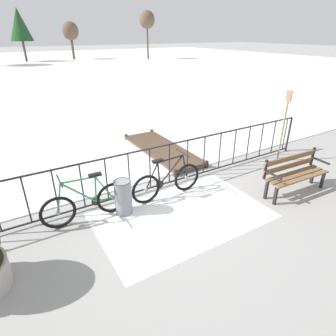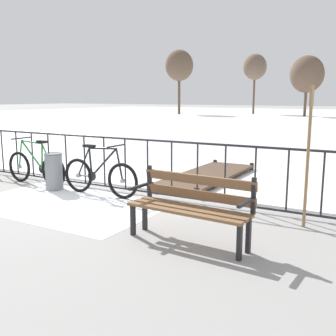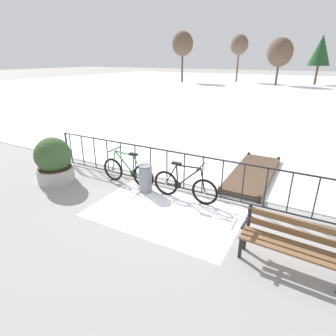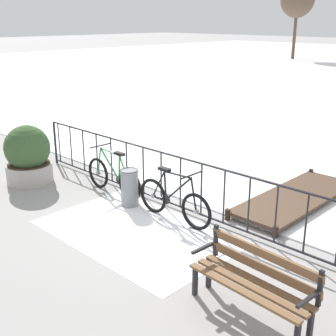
# 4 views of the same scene
# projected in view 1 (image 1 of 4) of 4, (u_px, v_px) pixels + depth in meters

# --- Properties ---
(ground_plane) EXTENTS (160.00, 160.00, 0.00)m
(ground_plane) POSITION_uv_depth(u_px,v_px,m) (160.00, 188.00, 6.66)
(ground_plane) COLOR gray
(frozen_pond) EXTENTS (80.00, 56.00, 0.03)m
(frozen_pond) POSITION_uv_depth(u_px,v_px,m) (22.00, 68.00, 28.52)
(frozen_pond) COLOR white
(frozen_pond) RESTS_ON ground
(snow_patch) EXTENTS (3.38, 2.12, 0.01)m
(snow_patch) POSITION_uv_depth(u_px,v_px,m) (182.00, 215.00, 5.65)
(snow_patch) COLOR white
(snow_patch) RESTS_ON ground
(railing_fence) EXTENTS (9.06, 0.06, 1.07)m
(railing_fence) POSITION_uv_depth(u_px,v_px,m) (160.00, 167.00, 6.41)
(railing_fence) COLOR #232328
(railing_fence) RESTS_ON ground
(bicycle_near_railing) EXTENTS (1.71, 0.52, 0.97)m
(bicycle_near_railing) POSITION_uv_depth(u_px,v_px,m) (167.00, 182.00, 6.17)
(bicycle_near_railing) COLOR black
(bicycle_near_railing) RESTS_ON ground
(bicycle_second) EXTENTS (1.71, 0.52, 0.97)m
(bicycle_second) POSITION_uv_depth(u_px,v_px,m) (86.00, 203.00, 5.39)
(bicycle_second) COLOR black
(bicycle_second) RESTS_ON ground
(park_bench) EXTENTS (1.63, 0.57, 0.89)m
(park_bench) POSITION_uv_depth(u_px,v_px,m) (294.00, 171.00, 6.31)
(park_bench) COLOR brown
(park_bench) RESTS_ON ground
(trash_bin) EXTENTS (0.35, 0.35, 0.73)m
(trash_bin) POSITION_uv_depth(u_px,v_px,m) (123.00, 197.00, 5.59)
(trash_bin) COLOR gray
(trash_bin) RESTS_ON ground
(oar_upright) EXTENTS (0.04, 0.16, 1.98)m
(oar_upright) POSITION_uv_depth(u_px,v_px,m) (284.00, 122.00, 7.57)
(oar_upright) COLOR #937047
(oar_upright) RESTS_ON ground
(wooden_dock) EXTENTS (1.10, 3.24, 0.20)m
(wooden_dock) POSITION_uv_depth(u_px,v_px,m) (162.00, 149.00, 8.57)
(wooden_dock) COLOR #4C3828
(wooden_dock) RESTS_ON ground
(tree_centre) EXTENTS (2.00, 2.00, 5.88)m
(tree_centre) POSITION_uv_depth(u_px,v_px,m) (147.00, 20.00, 36.26)
(tree_centre) COLOR brown
(tree_centre) RESTS_ON ground
(tree_east_mid) EXTENTS (2.05, 2.05, 4.60)m
(tree_east_mid) POSITION_uv_depth(u_px,v_px,m) (70.00, 31.00, 36.38)
(tree_east_mid) COLOR brown
(tree_east_mid) RESTS_ON ground
(tree_extra) EXTENTS (2.64, 2.64, 5.96)m
(tree_extra) POSITION_uv_depth(u_px,v_px,m) (19.00, 25.00, 33.23)
(tree_extra) COLOR brown
(tree_extra) RESTS_ON ground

